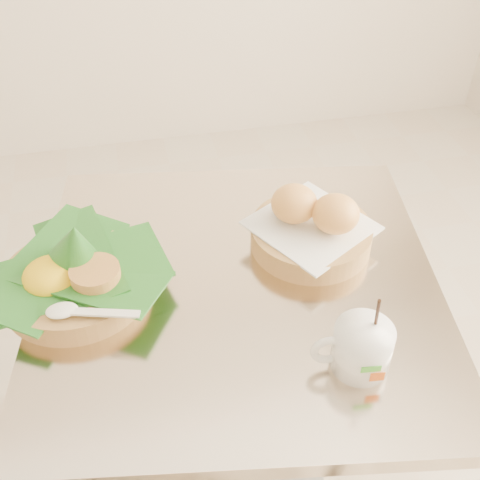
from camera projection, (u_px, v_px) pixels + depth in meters
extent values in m
cylinder|color=gray|center=(238.00, 407.00, 1.30)|extent=(0.07, 0.07, 0.69)
cube|color=beige|center=(238.00, 288.00, 1.06)|extent=(0.80, 0.80, 0.03)
cylinder|color=tan|center=(76.00, 283.00, 1.02)|extent=(0.25, 0.25, 0.04)
cone|color=#22611B|center=(74.00, 246.00, 0.98)|extent=(0.14, 0.15, 0.13)
ellipsoid|color=yellow|center=(51.00, 276.00, 1.00)|extent=(0.09, 0.09, 0.05)
cylinder|color=#CC9347|center=(95.00, 274.00, 0.98)|extent=(0.08, 0.08, 0.02)
cylinder|color=tan|center=(311.00, 235.00, 1.11)|extent=(0.22, 0.22, 0.04)
cube|color=white|center=(312.00, 225.00, 1.10)|extent=(0.26, 0.26, 0.01)
ellipsoid|color=orange|center=(294.00, 204.00, 1.09)|extent=(0.08, 0.08, 0.07)
ellipsoid|color=orange|center=(336.00, 214.00, 1.06)|extent=(0.08, 0.08, 0.07)
cylinder|color=white|center=(362.00, 348.00, 0.89)|extent=(0.09, 0.09, 0.08)
torus|color=white|center=(329.00, 350.00, 0.88)|extent=(0.06, 0.02, 0.06)
cylinder|color=#4B2215|center=(365.00, 332.00, 0.87)|extent=(0.08, 0.08, 0.01)
cylinder|color=black|center=(377.00, 318.00, 0.86)|extent=(0.03, 0.04, 0.11)
cube|color=green|center=(371.00, 369.00, 0.85)|extent=(0.03, 0.00, 0.01)
cube|color=orange|center=(377.00, 377.00, 0.86)|extent=(0.02, 0.00, 0.02)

